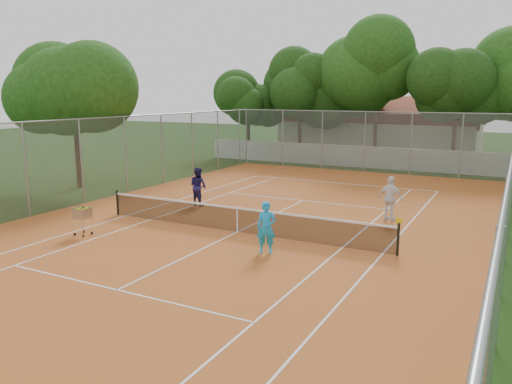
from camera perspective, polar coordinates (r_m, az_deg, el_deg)
The scene contains 12 objects.
ground at distance 18.84m, azimuth -2.13°, elevation -4.66°, with size 120.00×120.00×0.00m, color #17330E.
court_pad at distance 18.84m, azimuth -2.13°, elevation -4.63°, with size 18.00×34.00×0.02m, color #AF5922.
court_lines at distance 18.84m, azimuth -2.14°, elevation -4.59°, with size 10.98×23.78×0.01m, color white.
tennis_net at distance 18.71m, azimuth -2.15°, elevation -3.16°, with size 11.88×0.10×0.98m, color black.
perimeter_fence at distance 18.40m, azimuth -2.18°, elevation 1.34°, with size 18.00×34.00×4.00m, color slate.
boundary_wall at distance 36.13m, azimuth 13.09°, elevation 3.88°, with size 26.00×0.30×1.50m, color silver.
clubhouse at distance 46.15m, azimuth 13.97°, elevation 7.16°, with size 16.40×9.00×4.40m, color beige.
tropical_trees at distance 38.78m, azimuth 14.53°, elevation 10.59°, with size 29.00×19.00×10.00m, color black.
player_near at distance 16.19m, azimuth 1.18°, elevation -4.09°, with size 0.62×0.41×1.71m, color #1A9FDE.
player_far_left at distance 23.39m, azimuth -6.63°, elevation 0.66°, with size 0.86×0.67×1.78m, color #1E1A50.
player_far_right at distance 21.10m, azimuth 15.12°, elevation -0.72°, with size 1.07×0.45×1.83m, color white.
ball_hopper at distance 19.34m, azimuth -19.21°, elevation -3.09°, with size 0.54×0.54×1.12m, color silver.
Camera 1 is at (9.07, -15.70, 5.12)m, focal length 35.00 mm.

